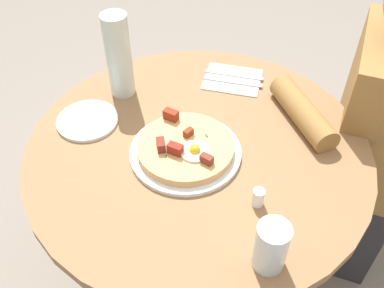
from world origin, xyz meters
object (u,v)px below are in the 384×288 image
(person_seated, at_px, (363,155))
(knife, at_px, (235,75))
(breakfast_pizza, at_px, (185,147))
(dining_table, at_px, (198,188))
(bread_plate, at_px, (88,120))
(salt_shaker, at_px, (258,197))
(pizza_plate, at_px, (186,152))
(water_glass, at_px, (271,246))
(water_bottle, at_px, (119,56))
(fork, at_px, (233,82))

(person_seated, xyz_separation_m, knife, (0.05, -0.44, 0.24))
(person_seated, relative_size, breakfast_pizza, 4.62)
(breakfast_pizza, xyz_separation_m, knife, (-0.36, 0.02, -0.02))
(dining_table, relative_size, bread_plate, 5.35)
(salt_shaker, bearing_deg, dining_table, -124.13)
(dining_table, distance_m, pizza_plate, 0.19)
(water_glass, distance_m, water_bottle, 0.67)
(dining_table, xyz_separation_m, breakfast_pizza, (0.04, -0.02, 0.20))
(breakfast_pizza, xyz_separation_m, water_glass, (0.23, 0.27, 0.03))
(bread_plate, bearing_deg, person_seated, 117.15)
(pizza_plate, relative_size, salt_shaker, 6.22)
(pizza_plate, xyz_separation_m, knife, (-0.36, 0.02, 0.00))
(water_glass, xyz_separation_m, water_bottle, (-0.40, -0.54, 0.07))
(person_seated, height_order, bread_plate, person_seated)
(pizza_plate, distance_m, knife, 0.36)
(water_bottle, height_order, salt_shaker, water_bottle)
(fork, bearing_deg, bread_plate, -143.08)
(knife, bearing_deg, salt_shaker, -73.95)
(person_seated, bearing_deg, water_glass, -17.04)
(person_seated, xyz_separation_m, fork, (0.08, -0.44, 0.24))
(knife, relative_size, water_bottle, 0.72)
(bread_plate, xyz_separation_m, knife, (-0.34, 0.32, 0.00))
(fork, relative_size, salt_shaker, 3.93)
(breakfast_pizza, bearing_deg, pizza_plate, 164.94)
(pizza_plate, xyz_separation_m, fork, (-0.33, 0.03, 0.00))
(person_seated, height_order, water_glass, person_seated)
(pizza_plate, bearing_deg, dining_table, 153.67)
(knife, xyz_separation_m, salt_shaker, (0.45, 0.19, 0.02))
(person_seated, xyz_separation_m, water_bottle, (0.23, -0.73, 0.36))
(pizza_plate, distance_m, breakfast_pizza, 0.02)
(dining_table, bearing_deg, person_seated, 129.67)
(dining_table, relative_size, pizza_plate, 3.16)
(fork, relative_size, knife, 1.00)
(pizza_plate, height_order, water_glass, water_glass)
(fork, distance_m, knife, 0.04)
(fork, bearing_deg, knife, 90.00)
(water_bottle, bearing_deg, pizza_plate, 56.80)
(bread_plate, bearing_deg, dining_table, 93.96)
(water_bottle, bearing_deg, bread_plate, -11.07)
(water_glass, bearing_deg, water_bottle, -126.90)
(pizza_plate, distance_m, water_bottle, 0.34)
(breakfast_pizza, bearing_deg, person_seated, 131.38)
(water_glass, xyz_separation_m, salt_shaker, (-0.14, -0.06, -0.04))
(water_glass, bearing_deg, salt_shaker, -157.39)
(knife, relative_size, water_glass, 1.52)
(dining_table, height_order, water_bottle, water_bottle)
(person_seated, height_order, water_bottle, person_seated)
(fork, distance_m, salt_shaker, 0.46)
(pizza_plate, relative_size, water_bottle, 1.14)
(water_bottle, bearing_deg, breakfast_pizza, 56.70)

